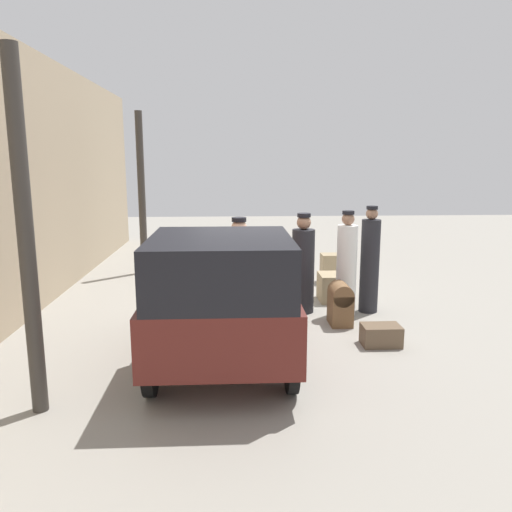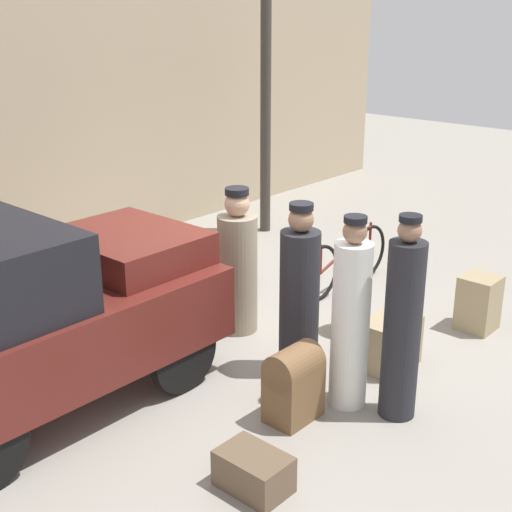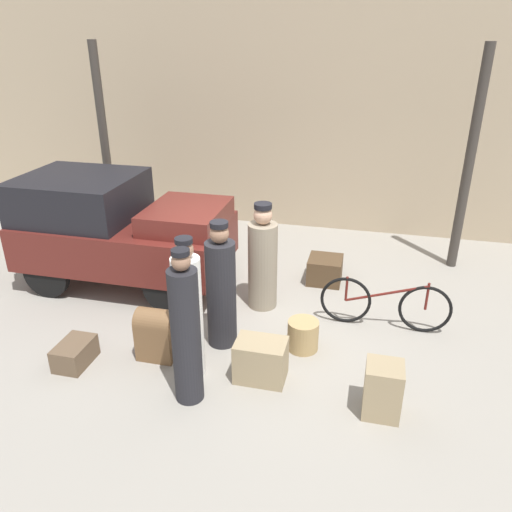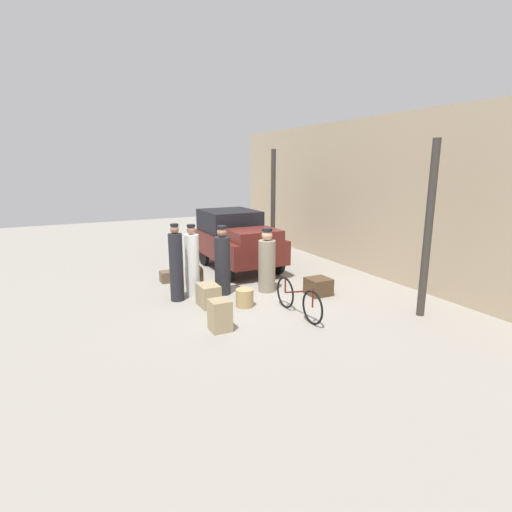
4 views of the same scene
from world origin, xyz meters
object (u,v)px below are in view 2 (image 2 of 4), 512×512
truck (20,311)px  porter_standing_middle (299,297)px  bicycle (346,261)px  suitcase_black_upright (254,471)px  porter_with_bicycle (402,326)px  suitcase_small_leather (225,270)px  porter_carrying_trunk (351,320)px  conductor_in_dark_uniform (238,268)px  wicker_basket (351,315)px  trunk_large_brown (294,382)px  trunk_wicker_pale (478,303)px  suitcase_tan_flat (389,343)px

truck → porter_standing_middle: size_ratio=1.88×
bicycle → suitcase_black_upright: (-3.75, -1.79, -0.22)m
porter_with_bicycle → suitcase_small_leather: 3.53m
porter_carrying_trunk → conductor_in_dark_uniform: (0.47, 1.81, -0.09)m
truck → conductor_in_dark_uniform: size_ratio=2.00×
conductor_in_dark_uniform → wicker_basket: bearing=-51.9°
bicycle → trunk_large_brown: 3.14m
trunk_wicker_pale → bicycle: bearing=89.9°
suitcase_tan_flat → trunk_large_brown: bearing=175.3°
bicycle → trunk_wicker_pale: 1.80m
truck → wicker_basket: size_ratio=7.99×
porter_with_bicycle → wicker_basket: bearing=48.6°
wicker_basket → conductor_in_dark_uniform: size_ratio=0.25×
suitcase_tan_flat → suitcase_black_upright: (-2.34, -0.27, -0.11)m
trunk_wicker_pale → suitcase_tan_flat: 1.44m
bicycle → porter_standing_middle: size_ratio=1.04×
truck → porter_with_bicycle: 3.29m
truck → suitcase_small_leather: size_ratio=5.89×
trunk_wicker_pale → suitcase_tan_flat: bearing=169.0°
suitcase_small_leather → suitcase_black_upright: (-2.79, -3.01, -0.06)m
bicycle → suitcase_black_upright: bearing=-154.5°
wicker_basket → porter_with_bicycle: bearing=-131.4°
suitcase_black_upright → bicycle: bearing=25.5°
bicycle → suitcase_tan_flat: bicycle is taller
porter_carrying_trunk → trunk_large_brown: 0.74m
truck → porter_standing_middle: 2.56m
bicycle → conductor_in_dark_uniform: (-1.80, 0.20, 0.37)m
truck → trunk_large_brown: 2.44m
suitcase_tan_flat → suitcase_small_leather: bearing=80.6°
bicycle → porter_carrying_trunk: bearing=-144.6°
trunk_large_brown → trunk_wicker_pale: bearing=-7.9°
porter_standing_middle → suitcase_small_leather: porter_standing_middle is taller
porter_carrying_trunk → suitcase_tan_flat: 1.03m
bicycle → trunk_large_brown: bicycle is taller
trunk_wicker_pale → suitcase_small_leather: bearing=107.7°
porter_carrying_trunk → suitcase_tan_flat: bearing=6.1°
porter_with_bicycle → bicycle: bearing=43.9°
trunk_wicker_pale → truck: bearing=152.0°
conductor_in_dark_uniform → suitcase_tan_flat: size_ratio=2.70×
porter_carrying_trunk → trunk_wicker_pale: 2.33m
bicycle → trunk_wicker_pale: size_ratio=2.88×
trunk_large_brown → suitcase_black_upright: (-0.95, -0.39, -0.21)m
porter_with_bicycle → conductor_in_dark_uniform: size_ratio=1.13×
trunk_large_brown → porter_carrying_trunk: bearing=-21.1°
wicker_basket → trunk_wicker_pale: size_ratio=0.65×
bicycle → truck: bearing=173.8°
truck → trunk_wicker_pale: size_ratio=5.23×
bicycle → trunk_large_brown: (-2.80, -1.41, -0.01)m
porter_standing_middle → porter_with_bicycle: bearing=-91.8°
porter_with_bicycle → suitcase_black_upright: 1.79m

